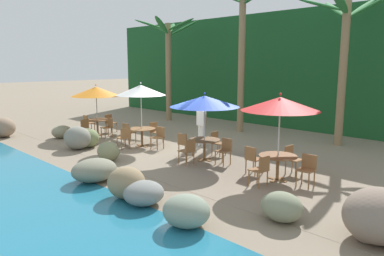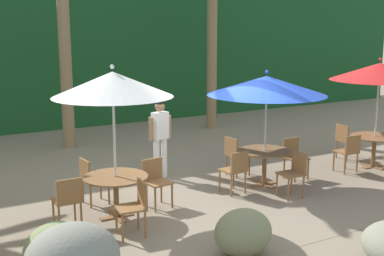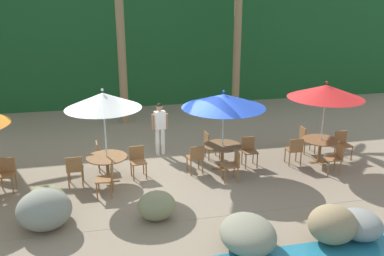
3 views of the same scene
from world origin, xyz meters
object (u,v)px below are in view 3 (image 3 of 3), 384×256
at_px(chair_blue_left, 196,157).
at_px(dining_table_white, 107,161).
at_px(umbrella_blue, 224,101).
at_px(chair_blue_right, 233,163).
at_px(dining_table_blue, 222,149).
at_px(dining_table_red, 320,143).
at_px(chair_blue_inland, 210,143).
at_px(chair_orange_seaward, 6,172).
at_px(chair_white_seaward, 138,159).
at_px(palm_tree_second, 120,12).
at_px(waiter_in_white, 160,125).
at_px(chair_red_inland, 305,138).
at_px(umbrella_white, 103,101).
at_px(chair_white_right, 108,177).
at_px(chair_red_right, 336,157).
at_px(palm_tree_third, 237,19).
at_px(chair_red_seaward, 342,143).
at_px(umbrella_red, 326,92).
at_px(chair_red_left, 295,149).
at_px(chair_white_left, 75,168).
at_px(chair_white_inland, 101,154).
at_px(chair_blue_seaward, 249,149).

bearing_deg(chair_blue_left, dining_table_white, -179.68).
xyz_separation_m(umbrella_blue, chair_blue_right, (0.06, -0.85, -1.55)).
distance_m(dining_table_blue, dining_table_red, 3.05).
height_order(chair_blue_inland, dining_table_red, chair_blue_inland).
relative_size(chair_orange_seaward, chair_white_seaward, 1.00).
height_order(palm_tree_second, waiter_in_white, palm_tree_second).
bearing_deg(waiter_in_white, chair_red_inland, -10.53).
bearing_deg(chair_blue_inland, chair_blue_right, -82.80).
distance_m(umbrella_white, chair_white_right, 1.97).
relative_size(chair_blue_inland, chair_red_right, 1.00).
distance_m(chair_red_right, palm_tree_third, 7.66).
bearing_deg(chair_red_seaward, chair_orange_seaward, -179.32).
xyz_separation_m(chair_white_right, palm_tree_third, (5.55, 6.78, 3.49)).
bearing_deg(palm_tree_second, palm_tree_third, 5.24).
xyz_separation_m(chair_white_right, waiter_in_white, (1.70, 2.59, 0.47)).
xyz_separation_m(umbrella_blue, umbrella_red, (3.04, -0.17, 0.16)).
xyz_separation_m(chair_white_right, chair_red_inland, (6.31, 1.73, 0.00)).
bearing_deg(chair_orange_seaward, chair_blue_right, -6.83).
height_order(chair_red_left, palm_tree_second, palm_tree_second).
distance_m(chair_blue_left, umbrella_red, 4.24).
bearing_deg(dining_table_red, chair_blue_right, -167.16).
bearing_deg(palm_tree_second, chair_red_left, -49.53).
xyz_separation_m(umbrella_blue, chair_red_left, (2.19, -0.21, -1.55)).
xyz_separation_m(dining_table_white, chair_white_left, (-0.85, -0.09, -0.10)).
bearing_deg(chair_white_seaward, chair_blue_left, -6.10).
bearing_deg(chair_blue_right, waiter_in_white, 124.90).
xyz_separation_m(dining_table_blue, palm_tree_second, (-2.51, 5.30, 3.69)).
distance_m(dining_table_blue, chair_blue_inland, 0.86).
relative_size(dining_table_red, waiter_in_white, 0.65).
height_order(chair_red_inland, waiter_in_white, waiter_in_white).
height_order(umbrella_red, chair_red_right, umbrella_red).
xyz_separation_m(dining_table_white, chair_white_seaward, (0.83, 0.19, -0.10)).
bearing_deg(chair_white_inland, chair_red_seaward, -5.24).
bearing_deg(waiter_in_white, umbrella_red, -20.18).
bearing_deg(dining_table_red, chair_blue_left, -179.91).
distance_m(chair_blue_inland, chair_blue_right, 1.71).
xyz_separation_m(umbrella_white, dining_table_red, (6.35, 0.02, -1.68)).
height_order(chair_red_seaward, waiter_in_white, waiter_in_white).
height_order(chair_white_seaward, waiter_in_white, waiter_in_white).
bearing_deg(umbrella_red, chair_blue_seaward, 173.40).
height_order(chair_blue_right, chair_red_seaward, same).
bearing_deg(chair_orange_seaward, chair_white_inland, 18.14).
relative_size(chair_white_right, waiter_in_white, 0.51).
relative_size(chair_orange_seaward, chair_red_left, 1.00).
xyz_separation_m(umbrella_white, chair_blue_seaward, (4.16, 0.27, -1.78)).
bearing_deg(chair_red_seaward, chair_blue_left, -178.17).
distance_m(umbrella_blue, chair_red_seaward, 4.19).
height_order(chair_white_right, chair_red_right, same).
relative_size(dining_table_blue, palm_tree_third, 0.18).
height_order(chair_white_left, chair_red_left, same).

